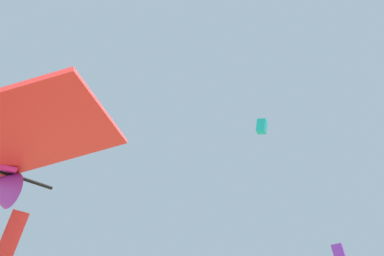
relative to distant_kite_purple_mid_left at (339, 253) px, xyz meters
The scene contains 2 objects.
distant_kite_purple_mid_left is the anchor object (origin of this frame).
distant_kite_teal_mid_right 12.76m from the distant_kite_purple_mid_left, 140.14° to the right, with size 1.20×1.02×1.45m.
Camera 1 is at (2.10, -1.23, 1.34)m, focal length 33.60 mm.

